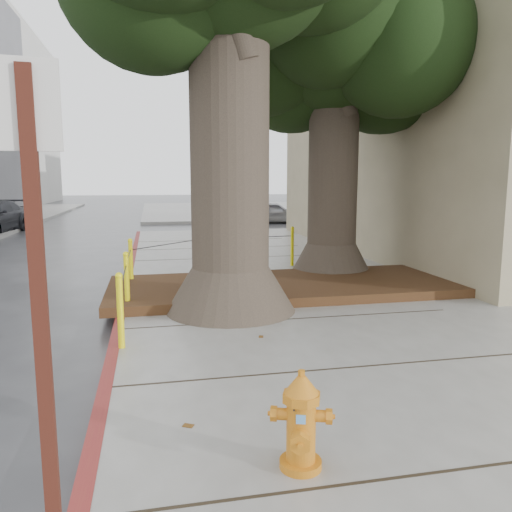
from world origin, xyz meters
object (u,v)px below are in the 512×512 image
at_px(signpost, 42,337).
at_px(car_silver, 273,212).
at_px(car_red, 386,210).
at_px(fire_hydrant, 301,421).

height_order(signpost, car_silver, signpost).
distance_m(signpost, car_red, 24.89).
distance_m(fire_hydrant, signpost, 2.09).
distance_m(fire_hydrant, car_silver, 22.14).
distance_m(car_silver, car_red, 5.82).
bearing_deg(signpost, fire_hydrant, 32.40).
bearing_deg(car_red, fire_hydrant, 150.06).
relative_size(fire_hydrant, car_red, 0.19).
xyz_separation_m(fire_hydrant, car_red, (10.86, 20.53, 0.14)).
height_order(fire_hydrant, car_red, car_red).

